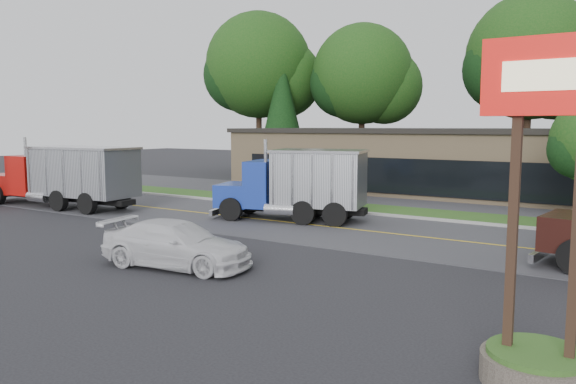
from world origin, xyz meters
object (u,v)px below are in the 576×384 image
rally_car (177,244)px  bilo_sign (542,270)px  dump_truck_red (66,175)px  dump_truck_blue (299,183)px

rally_car → bilo_sign: bearing=-112.1°
bilo_sign → dump_truck_red: size_ratio=0.56×
dump_truck_red → bilo_sign: bearing=157.3°
dump_truck_red → dump_truck_blue: 13.40m
bilo_sign → dump_truck_blue: size_ratio=0.80×
dump_truck_red → rally_car: (14.29, -6.36, -1.08)m
bilo_sign → dump_truck_blue: 17.42m
bilo_sign → dump_truck_blue: bilo_sign is taller
dump_truck_red → dump_truck_blue: size_ratio=1.42×
dump_truck_blue → rally_car: bearing=83.3°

